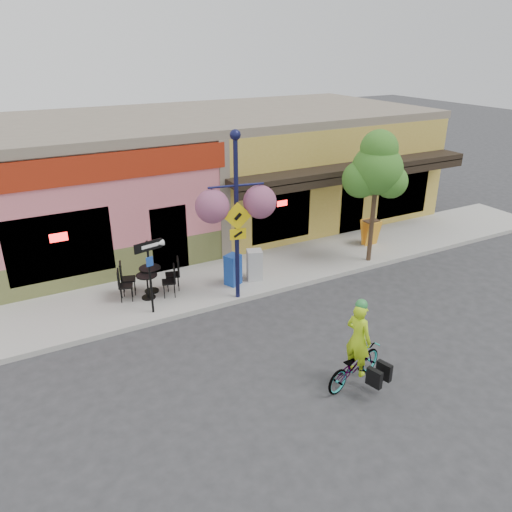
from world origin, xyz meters
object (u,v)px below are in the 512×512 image
at_px(building, 204,170).
at_px(cyclist_rider, 357,349).
at_px(street_tree, 374,197).
at_px(newspaper_box_blue, 233,270).
at_px(bicycle, 354,364).
at_px(lamp_post, 237,218).
at_px(one_way_sign, 150,278).
at_px(newspaper_box_grey, 255,265).

xyz_separation_m(building, cyclist_rider, (-1.31, -11.48, -1.39)).
relative_size(building, street_tree, 4.07).
bearing_deg(cyclist_rider, building, -20.87).
bearing_deg(newspaper_box_blue, cyclist_rider, -110.49).
xyz_separation_m(bicycle, lamp_post, (-0.58, 4.63, 2.12)).
distance_m(bicycle, street_tree, 6.96).
distance_m(lamp_post, one_way_sign, 2.84).
bearing_deg(newspaper_box_blue, bicycle, -111.01).
xyz_separation_m(bicycle, newspaper_box_blue, (-0.33, 5.45, 0.17)).
relative_size(building, bicycle, 10.37).
bearing_deg(street_tree, cyclist_rider, -132.76).
distance_m(lamp_post, newspaper_box_blue, 2.12).
bearing_deg(street_tree, newspaper_box_grey, 172.46).
bearing_deg(one_way_sign, lamp_post, -19.00).
xyz_separation_m(bicycle, newspaper_box_grey, (0.41, 5.44, 0.18)).
height_order(cyclist_rider, street_tree, street_tree).
relative_size(building, newspaper_box_blue, 18.80).
bearing_deg(street_tree, lamp_post, -177.20).
relative_size(newspaper_box_blue, newspaper_box_grey, 0.99).
height_order(building, bicycle, building).
bearing_deg(bicycle, lamp_post, -7.23).
height_order(building, newspaper_box_blue, building).
bearing_deg(bicycle, building, -21.12).
distance_m(cyclist_rider, street_tree, 6.83).
xyz_separation_m(newspaper_box_grey, street_tree, (4.16, -0.55, 1.75)).
bearing_deg(newspaper_box_blue, lamp_post, -131.39).
bearing_deg(cyclist_rider, street_tree, -57.13).
height_order(lamp_post, one_way_sign, lamp_post).
xyz_separation_m(newspaper_box_blue, newspaper_box_grey, (0.75, -0.01, 0.00)).
relative_size(building, lamp_post, 3.74).
height_order(cyclist_rider, one_way_sign, one_way_sign).
relative_size(building, newspaper_box_grey, 18.61).
bearing_deg(lamp_post, bicycle, -71.92).
relative_size(building, one_way_sign, 8.55).
bearing_deg(newspaper_box_grey, bicycle, -75.28).
relative_size(bicycle, lamp_post, 0.36).
distance_m(bicycle, cyclist_rider, 0.41).
bearing_deg(one_way_sign, bicycle, -70.22).
relative_size(bicycle, cyclist_rider, 1.02).
distance_m(one_way_sign, newspaper_box_blue, 2.83).
xyz_separation_m(building, newspaper_box_blue, (-1.69, -6.03, -1.62)).
bearing_deg(street_tree, newspaper_box_blue, 173.44).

